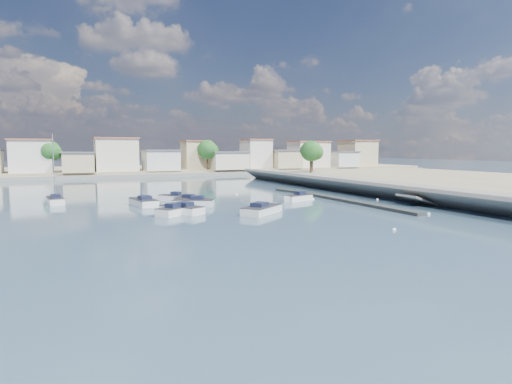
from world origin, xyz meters
The scene contains 18 objects.
ground centered at (0.00, 40.00, 0.00)m, with size 400.00×400.00×0.00m, color #2A4555.
seawall_walkway centered at (18.50, 13.00, 0.90)m, with size 5.00×90.00×1.80m, color slate.
seawall_embankment centered at (40.10, 12.99, 0.85)m, with size 49.65×90.00×2.90m.
breakwater centered at (6.90, 12.69, 0.17)m, with size 2.00×31.02×0.35m.
far_shore_land centered at (0.00, 92.00, 0.70)m, with size 160.00×40.00×1.40m, color gray.
far_shore_quay centered at (0.00, 71.00, 0.40)m, with size 160.00×2.50×0.80m, color slate.
far_town centered at (10.71, 76.92, 4.93)m, with size 113.01×12.80×8.35m.
shore_trees centered at (8.34, 68.11, 6.22)m, with size 74.56×38.32×7.92m.
motorboat_a centered at (-15.28, 9.23, 0.38)m, with size 4.29×5.37×1.48m.
motorboat_b centered at (-15.75, 8.43, 0.38)m, with size 4.71×4.18×1.48m.
motorboat_c centered at (-12.65, 14.23, 0.38)m, with size 5.23×3.83×1.48m.
motorboat_d centered at (1.55, 13.55, 0.38)m, with size 4.71×2.92×1.48m.
motorboat_e centered at (-17.94, 17.46, 0.38)m, with size 2.98×6.01×1.48m.
motorboat_f centered at (-13.65, 20.23, 0.38)m, with size 3.78×3.84×1.48m.
motorboat_g centered at (-12.09, 15.60, 0.38)m, with size 4.03×4.48×1.48m.
motorboat_h centered at (-7.04, 5.54, 0.38)m, with size 5.86×5.29×1.48m.
sailboat centered at (-27.89, 23.64, 0.42)m, with size 2.36×5.75×9.00m.
mooring_buoys centered at (4.58, 10.64, 0.05)m, with size 15.55×34.93×0.36m.
Camera 1 is at (-26.20, -36.08, 6.93)m, focal length 30.00 mm.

